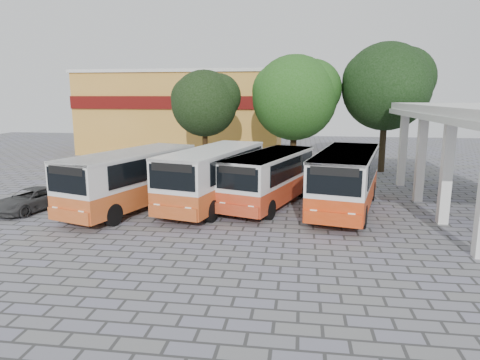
# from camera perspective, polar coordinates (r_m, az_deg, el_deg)

# --- Properties ---
(ground) EXTENTS (90.00, 90.00, 0.00)m
(ground) POSITION_cam_1_polar(r_m,az_deg,el_deg) (19.47, 4.21, -6.38)
(ground) COLOR slate
(ground) RESTS_ON ground
(shophouse_block) EXTENTS (20.40, 10.40, 8.30)m
(shophouse_block) POSITION_cam_1_polar(r_m,az_deg,el_deg) (46.17, -7.36, 9.02)
(shophouse_block) COLOR gold
(shophouse_block) RESTS_ON ground
(bus_far_left) EXTENTS (4.98, 8.92, 3.03)m
(bus_far_left) POSITION_cam_1_polar(r_m,az_deg,el_deg) (22.83, -14.31, 0.46)
(bus_far_left) COLOR #C8541F
(bus_far_left) RESTS_ON ground
(bus_centre_left) EXTENTS (4.57, 9.05, 3.10)m
(bus_centre_left) POSITION_cam_1_polar(r_m,az_deg,el_deg) (22.81, -3.54, 0.89)
(bus_centre_left) COLOR #BB4C1B
(bus_centre_left) RESTS_ON ground
(bus_centre_right) EXTENTS (4.75, 8.39, 2.84)m
(bus_centre_right) POSITION_cam_1_polar(r_m,az_deg,el_deg) (23.02, 4.01, 0.60)
(bus_centre_right) COLOR #BF3B1A
(bus_centre_right) RESTS_ON ground
(bus_far_right) EXTENTS (4.43, 9.00, 3.09)m
(bus_far_right) POSITION_cam_1_polar(r_m,az_deg,el_deg) (22.51, 13.97, 0.42)
(bus_far_right) COLOR red
(bus_far_right) RESTS_ON ground
(tree_left) EXTENTS (5.31, 5.05, 7.79)m
(tree_left) POSITION_cam_1_polar(r_m,az_deg,el_deg) (33.30, -4.64, 10.42)
(tree_left) COLOR #352310
(tree_left) RESTS_ON ground
(tree_middle) EXTENTS (6.85, 6.53, 8.95)m
(tree_middle) POSITION_cam_1_polar(r_m,az_deg,el_deg) (33.78, 7.42, 11.17)
(tree_middle) COLOR #322212
(tree_middle) RESTS_ON ground
(tree_right) EXTENTS (6.93, 6.60, 9.81)m
(tree_right) POSITION_cam_1_polar(r_m,az_deg,el_deg) (34.82, 19.07, 12.03)
(tree_right) COLOR #2E2416
(tree_right) RESTS_ON ground
(parked_car) EXTENTS (2.86, 4.45, 1.14)m
(parked_car) POSITION_cam_1_polar(r_m,az_deg,el_deg) (24.67, -26.11, -2.36)
(parked_car) COLOR #363637
(parked_car) RESTS_ON ground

